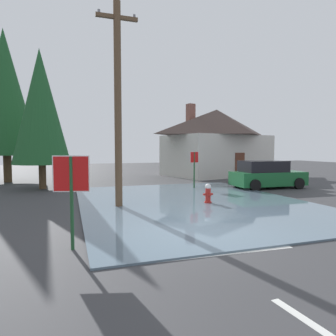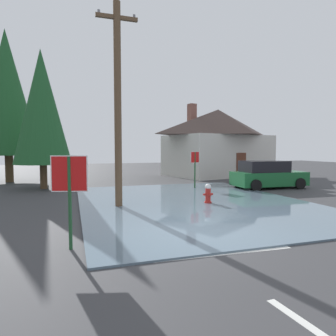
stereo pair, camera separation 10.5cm
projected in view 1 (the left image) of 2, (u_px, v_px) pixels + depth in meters
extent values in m
cube|color=#38383A|center=(196.00, 235.00, 8.08)|extent=(80.00, 80.00, 0.10)
cube|color=slate|center=(192.00, 202.00, 12.81)|extent=(9.36, 12.13, 0.05)
cube|color=silver|center=(221.00, 253.00, 6.57)|extent=(3.55, 0.45, 0.01)
cylinder|color=#1E4C28|center=(72.00, 203.00, 6.73)|extent=(0.08, 0.08, 2.14)
cube|color=white|center=(71.00, 174.00, 6.69)|extent=(0.80, 0.24, 0.83)
cube|color=red|center=(71.00, 174.00, 6.69)|extent=(0.76, 0.24, 0.78)
cylinder|color=#AD231E|center=(208.00, 203.00, 12.42)|extent=(0.31, 0.31, 0.10)
cylinder|color=#AD231E|center=(208.00, 195.00, 12.40)|extent=(0.22, 0.22, 0.56)
sphere|color=white|center=(208.00, 187.00, 12.38)|extent=(0.24, 0.24, 0.24)
cylinder|color=#AD231E|center=(204.00, 194.00, 12.35)|extent=(0.10, 0.09, 0.09)
cylinder|color=#AD231E|center=(211.00, 194.00, 12.45)|extent=(0.10, 0.09, 0.09)
cylinder|color=#AD231E|center=(210.00, 195.00, 12.24)|extent=(0.11, 0.10, 0.11)
cylinder|color=brown|center=(118.00, 106.00, 11.47)|extent=(0.28, 0.28, 7.91)
cube|color=brown|center=(117.00, 17.00, 11.25)|extent=(1.60, 0.14, 0.14)
cylinder|color=slate|center=(99.00, 11.00, 11.03)|extent=(0.10, 0.10, 0.12)
cylinder|color=slate|center=(134.00, 16.00, 11.46)|extent=(0.10, 0.10, 0.12)
cylinder|color=#1E4C28|center=(194.00, 170.00, 17.03)|extent=(0.08, 0.08, 2.13)
cube|color=white|center=(194.00, 157.00, 16.98)|extent=(0.61, 0.23, 0.64)
cube|color=red|center=(194.00, 157.00, 16.98)|extent=(0.58, 0.23, 0.60)
cube|color=beige|center=(216.00, 156.00, 25.73)|extent=(9.28, 7.30, 3.44)
pyramid|color=#473833|center=(217.00, 123.00, 25.54)|extent=(10.02, 7.89, 2.24)
cube|color=brown|center=(191.00, 116.00, 25.28)|extent=(0.72, 0.72, 2.01)
cube|color=#592D1E|center=(240.00, 165.00, 23.40)|extent=(0.99, 0.29, 2.00)
cube|color=#195B2D|center=(268.00, 178.00, 17.44)|extent=(4.30, 1.96, 0.79)
cube|color=black|center=(263.00, 166.00, 17.30)|extent=(2.60, 1.68, 0.65)
cylinder|color=black|center=(279.00, 180.00, 18.73)|extent=(0.65, 0.24, 0.64)
cylinder|color=black|center=(299.00, 183.00, 17.00)|extent=(0.65, 0.24, 0.64)
cylinder|color=black|center=(238.00, 182.00, 17.92)|extent=(0.65, 0.24, 0.64)
cylinder|color=black|center=(255.00, 185.00, 16.19)|extent=(0.65, 0.24, 0.64)
cylinder|color=#4C3823|center=(8.00, 169.00, 20.47)|extent=(0.52, 0.52, 1.88)
cone|color=#1E5128|center=(5.00, 92.00, 20.13)|extent=(4.18, 4.18, 8.56)
cylinder|color=#4C3823|center=(43.00, 176.00, 17.08)|extent=(0.40, 0.40, 1.44)
cone|color=#1E5128|center=(41.00, 107.00, 16.82)|extent=(3.19, 3.19, 6.54)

